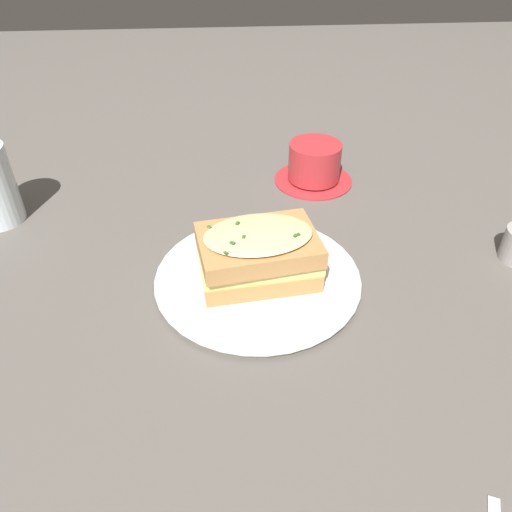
% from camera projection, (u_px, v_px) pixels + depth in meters
% --- Properties ---
extents(ground_plane, '(2.40, 2.40, 0.00)m').
position_uv_depth(ground_plane, '(256.00, 271.00, 0.61)').
color(ground_plane, '#514C47').
extents(dinner_plate, '(0.24, 0.24, 0.01)m').
position_uv_depth(dinner_plate, '(256.00, 278.00, 0.59)').
color(dinner_plate, white).
rests_on(dinner_plate, ground_plane).
extents(sandwich, '(0.11, 0.14, 0.07)m').
position_uv_depth(sandwich, '(256.00, 254.00, 0.57)').
color(sandwich, '#A37542').
rests_on(sandwich, dinner_plate).
extents(teacup_with_saucer, '(0.13, 0.12, 0.06)m').
position_uv_depth(teacup_with_saucer, '(315.00, 164.00, 0.77)').
color(teacup_with_saucer, '#AD282D').
rests_on(teacup_with_saucer, ground_plane).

